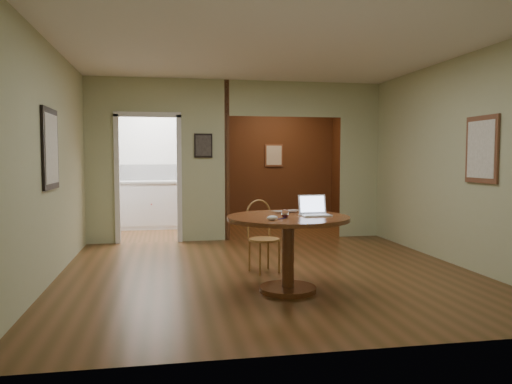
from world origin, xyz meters
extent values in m
plane|color=#493014|center=(0.00, 0.00, 0.00)|extent=(5.00, 5.00, 0.00)
plane|color=white|center=(0.00, 0.00, 2.70)|extent=(5.00, 5.00, 0.00)
plane|color=#B4BA90|center=(0.00, -2.50, 1.35)|extent=(5.00, 0.00, 5.00)
plane|color=#B4BA90|center=(-2.50, 0.00, 1.35)|extent=(0.00, 5.00, 5.00)
plane|color=#B4BA90|center=(2.50, 0.00, 1.35)|extent=(0.00, 5.00, 5.00)
cube|color=#B4BA90|center=(-2.25, 2.50, 1.35)|extent=(0.50, 2.70, 0.04)
cube|color=#B4BA90|center=(-0.60, 2.50, 1.35)|extent=(0.80, 2.70, 0.04)
cube|color=#B4BA90|center=(2.15, 2.50, 1.35)|extent=(0.70, 2.70, 0.04)
plane|color=silver|center=(-1.35, 4.50, 1.35)|extent=(2.70, 0.00, 2.70)
plane|color=#3F2212|center=(1.15, 5.00, 1.35)|extent=(2.70, 0.00, 2.70)
cube|color=#3F2212|center=(-0.20, 3.75, 1.35)|extent=(0.08, 2.50, 2.70)
cube|color=black|center=(-2.48, 0.00, 1.50)|extent=(0.03, 0.70, 0.90)
cube|color=brown|center=(2.48, -0.50, 1.50)|extent=(0.03, 0.60, 0.80)
cube|color=black|center=(-0.60, 2.48, 1.60)|extent=(0.30, 0.03, 0.40)
cube|color=white|center=(1.15, 4.98, 1.45)|extent=(0.40, 0.03, 0.50)
cube|color=white|center=(-1.35, 4.49, 1.10)|extent=(2.00, 0.02, 0.32)
cylinder|color=brown|center=(0.03, -0.86, 0.03)|extent=(0.59, 0.59, 0.05)
cylinder|color=brown|center=(0.03, -0.86, 0.39)|extent=(0.13, 0.13, 0.69)
cylinder|color=brown|center=(0.03, -0.86, 0.78)|extent=(1.27, 1.27, 0.04)
cylinder|color=#A7723B|center=(-0.05, 0.06, 0.40)|extent=(0.47, 0.47, 0.03)
cylinder|color=#A7723B|center=(-0.13, -0.11, 0.20)|extent=(0.02, 0.02, 0.40)
cylinder|color=#A7723B|center=(0.12, -0.03, 0.20)|extent=(0.02, 0.02, 0.40)
cylinder|color=#A7723B|center=(-0.22, 0.14, 0.20)|extent=(0.02, 0.02, 0.40)
cylinder|color=#A7723B|center=(0.04, 0.23, 0.20)|extent=(0.02, 0.02, 0.40)
cylinder|color=#A7723B|center=(-0.23, 0.14, 0.57)|extent=(0.02, 0.02, 0.32)
cylinder|color=#A7723B|center=(0.06, 0.23, 0.57)|extent=(0.02, 0.02, 0.32)
torus|color=#A7723B|center=(-0.09, 0.19, 0.71)|extent=(0.33, 0.13, 0.34)
cube|color=white|center=(0.31, -0.90, 0.80)|extent=(0.31, 0.23, 0.01)
cube|color=silver|center=(0.31, -0.93, 0.81)|extent=(0.26, 0.12, 0.00)
cube|color=white|center=(0.31, -0.77, 0.91)|extent=(0.30, 0.07, 0.20)
cube|color=#97A3C1|center=(0.31, -0.78, 0.91)|extent=(0.27, 0.05, 0.17)
imported|color=#AFAEB3|center=(0.10, -0.57, 0.81)|extent=(0.38, 0.31, 0.03)
ellipsoid|color=white|center=(-0.21, -1.17, 0.82)|extent=(0.13, 0.09, 0.05)
cylinder|color=navy|center=(-0.09, -1.08, 0.80)|extent=(0.10, 0.09, 0.01)
cube|color=white|center=(-1.35, 4.20, 0.45)|extent=(2.00, 0.55, 0.90)
cube|color=silver|center=(-1.35, 4.20, 0.92)|extent=(2.06, 0.60, 0.04)
sphere|color=#B20C0C|center=(-1.50, 3.91, 0.50)|extent=(0.03, 0.03, 0.03)
sphere|color=#B20C0C|center=(-0.50, 3.91, 0.50)|extent=(0.03, 0.03, 0.03)
ellipsoid|color=beige|center=(-0.72, 4.20, 1.11)|extent=(0.34, 0.29, 0.33)
camera|label=1|loc=(-1.22, -5.86, 1.41)|focal=35.00mm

